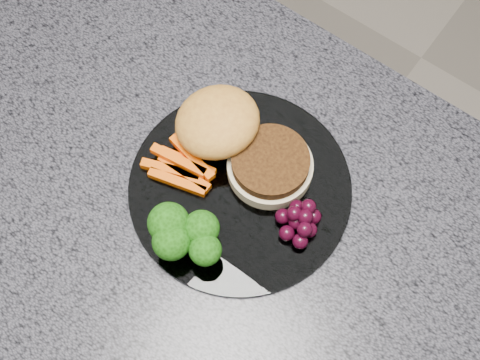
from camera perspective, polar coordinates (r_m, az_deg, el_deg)
name	(u,v)px	position (r m, az deg, el deg)	size (l,w,h in m)	color
island_cabinet	(200,296)	(1.23, -3.47, -9.83)	(1.20, 0.60, 0.86)	brown
countertop	(179,204)	(0.80, -5.27, -2.02)	(1.20, 0.60, 0.04)	#484751
plate	(240,188)	(0.78, 0.00, -0.68)	(0.26, 0.26, 0.01)	white
burger	(236,139)	(0.77, -0.35, 3.52)	(0.18, 0.11, 0.05)	#CCBA8F
carrot_sticks	(182,168)	(0.78, -4.99, 1.06)	(0.09, 0.06, 0.02)	#E95603
broccoli	(183,234)	(0.72, -4.91, -4.59)	(0.09, 0.07, 0.06)	olive
grape_bunch	(300,221)	(0.75, 5.12, -3.52)	(0.05, 0.05, 0.03)	black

